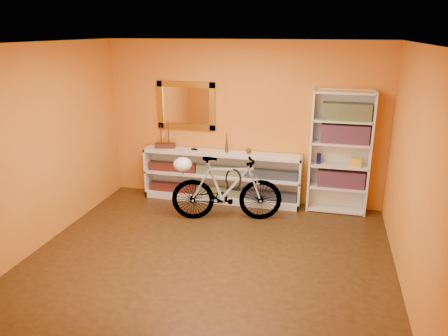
% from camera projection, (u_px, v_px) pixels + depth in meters
% --- Properties ---
extents(floor, '(4.50, 4.00, 0.01)m').
position_uv_depth(floor, '(211.00, 256.00, 5.47)').
color(floor, '#301D0D').
rests_on(floor, ground).
extents(ceiling, '(4.50, 4.00, 0.01)m').
position_uv_depth(ceiling, '(209.00, 43.00, 4.66)').
color(ceiling, silver).
rests_on(ceiling, ground).
extents(back_wall, '(4.50, 0.01, 2.60)m').
position_uv_depth(back_wall, '(243.00, 123.00, 6.92)').
color(back_wall, orange).
rests_on(back_wall, ground).
extents(left_wall, '(0.01, 4.00, 2.60)m').
position_uv_depth(left_wall, '(43.00, 146.00, 5.58)').
color(left_wall, orange).
rests_on(left_wall, ground).
extents(right_wall, '(0.01, 4.00, 2.60)m').
position_uv_depth(right_wall, '(414.00, 172.00, 4.55)').
color(right_wall, orange).
rests_on(right_wall, ground).
extents(gilt_mirror, '(0.98, 0.06, 0.78)m').
position_uv_depth(gilt_mirror, '(186.00, 106.00, 7.02)').
color(gilt_mirror, '#9B701C').
rests_on(gilt_mirror, back_wall).
extents(wall_socket, '(0.09, 0.02, 0.09)m').
position_uv_depth(wall_socket, '(296.00, 189.00, 7.02)').
color(wall_socket, silver).
rests_on(wall_socket, back_wall).
extents(console_unit, '(2.60, 0.35, 0.85)m').
position_uv_depth(console_unit, '(221.00, 177.00, 7.08)').
color(console_unit, silver).
rests_on(console_unit, floor).
extents(cd_row_lower, '(2.50, 0.13, 0.14)m').
position_uv_depth(cd_row_lower, '(221.00, 191.00, 7.14)').
color(cd_row_lower, black).
rests_on(cd_row_lower, console_unit).
extents(cd_row_upper, '(2.50, 0.13, 0.14)m').
position_uv_depth(cd_row_upper, '(221.00, 171.00, 7.03)').
color(cd_row_upper, navy).
rests_on(cd_row_upper, console_unit).
extents(model_ship, '(0.35, 0.19, 0.40)m').
position_uv_depth(model_ship, '(165.00, 137.00, 7.11)').
color(model_ship, '#3B1A10').
rests_on(model_ship, console_unit).
extents(toy_car, '(0.00, 0.00, 0.00)m').
position_uv_depth(toy_car, '(194.00, 150.00, 7.06)').
color(toy_car, black).
rests_on(toy_car, console_unit).
extents(bronze_ornament, '(0.06, 0.06, 0.36)m').
position_uv_depth(bronze_ornament, '(227.00, 141.00, 6.88)').
color(bronze_ornament, brown).
rests_on(bronze_ornament, console_unit).
extents(decorative_orb, '(0.09, 0.09, 0.09)m').
position_uv_depth(decorative_orb, '(249.00, 151.00, 6.84)').
color(decorative_orb, brown).
rests_on(decorative_orb, console_unit).
extents(bookcase, '(0.90, 0.30, 1.90)m').
position_uv_depth(bookcase, '(340.00, 153.00, 6.52)').
color(bookcase, silver).
rests_on(bookcase, floor).
extents(book_row_a, '(0.70, 0.22, 0.26)m').
position_uv_depth(book_row_a, '(341.00, 178.00, 6.64)').
color(book_row_a, maroon).
rests_on(book_row_a, bookcase).
extents(book_row_b, '(0.70, 0.22, 0.28)m').
position_uv_depth(book_row_b, '(345.00, 134.00, 6.42)').
color(book_row_b, maroon).
rests_on(book_row_b, bookcase).
extents(book_row_c, '(0.70, 0.22, 0.25)m').
position_uv_depth(book_row_c, '(347.00, 111.00, 6.32)').
color(book_row_c, navy).
rests_on(book_row_c, bookcase).
extents(travel_mug, '(0.07, 0.07, 0.17)m').
position_uv_depth(travel_mug, '(319.00, 158.00, 6.61)').
color(travel_mug, navy).
rests_on(travel_mug, bookcase).
extents(red_tin, '(0.14, 0.14, 0.16)m').
position_uv_depth(red_tin, '(329.00, 113.00, 6.41)').
color(red_tin, maroon).
rests_on(red_tin, bookcase).
extents(yellow_bag, '(0.19, 0.15, 0.13)m').
position_uv_depth(yellow_bag, '(356.00, 162.00, 6.47)').
color(yellow_bag, gold).
rests_on(yellow_bag, bookcase).
extents(bicycle, '(0.79, 1.73, 0.99)m').
position_uv_depth(bicycle, '(227.00, 189.00, 6.35)').
color(bicycle, silver).
rests_on(bicycle, floor).
extents(helmet, '(0.27, 0.26, 0.21)m').
position_uv_depth(helmet, '(183.00, 164.00, 6.25)').
color(helmet, white).
rests_on(helmet, bicycle).
extents(u_lock, '(0.25, 0.03, 0.25)m').
position_uv_depth(u_lock, '(233.00, 179.00, 6.31)').
color(u_lock, black).
rests_on(u_lock, bicycle).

